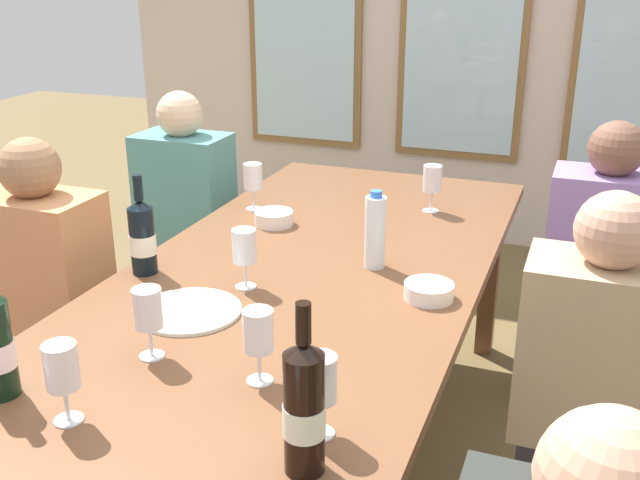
% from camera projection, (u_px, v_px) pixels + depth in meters
% --- Properties ---
extents(dining_table, '(1.03, 2.60, 0.74)m').
position_uv_depth(dining_table, '(284.00, 311.00, 2.11)').
color(dining_table, brown).
rests_on(dining_table, ground).
extents(white_plate_0, '(0.28, 0.28, 0.01)m').
position_uv_depth(white_plate_0, '(189.00, 311.00, 1.96)').
color(white_plate_0, white).
rests_on(white_plate_0, dining_table).
extents(wine_bottle_0, '(0.08, 0.08, 0.30)m').
position_uv_depth(wine_bottle_0, '(142.00, 237.00, 2.17)').
color(wine_bottle_0, black).
rests_on(wine_bottle_0, dining_table).
extents(wine_bottle_2, '(0.08, 0.08, 0.34)m').
position_uv_depth(wine_bottle_2, '(304.00, 408.00, 1.32)').
color(wine_bottle_2, black).
rests_on(wine_bottle_2, dining_table).
extents(tasting_bowl_2, '(0.14, 0.14, 0.05)m').
position_uv_depth(tasting_bowl_2, '(274.00, 218.00, 2.60)').
color(tasting_bowl_2, white).
rests_on(tasting_bowl_2, dining_table).
extents(tasting_bowl_3, '(0.14, 0.14, 0.05)m').
position_uv_depth(tasting_bowl_3, '(429.00, 291.00, 2.04)').
color(tasting_bowl_3, white).
rests_on(tasting_bowl_3, dining_table).
extents(water_bottle, '(0.06, 0.06, 0.24)m').
position_uv_depth(water_bottle, '(375.00, 231.00, 2.21)').
color(water_bottle, white).
rests_on(water_bottle, dining_table).
extents(wine_glass_0, '(0.07, 0.07, 0.17)m').
position_uv_depth(wine_glass_0, '(244.00, 249.00, 2.07)').
color(wine_glass_0, white).
rests_on(wine_glass_0, dining_table).
extents(wine_glass_1, '(0.07, 0.07, 0.17)m').
position_uv_depth(wine_glass_1, '(320.00, 381.00, 1.42)').
color(wine_glass_1, white).
rests_on(wine_glass_1, dining_table).
extents(wine_glass_3, '(0.07, 0.07, 0.17)m').
position_uv_depth(wine_glass_3, '(258.00, 334.00, 1.60)').
color(wine_glass_3, white).
rests_on(wine_glass_3, dining_table).
extents(wine_glass_4, '(0.07, 0.07, 0.17)m').
position_uv_depth(wine_glass_4, '(62.00, 370.00, 1.47)').
color(wine_glass_4, white).
rests_on(wine_glass_4, dining_table).
extents(wine_glass_5, '(0.07, 0.07, 0.17)m').
position_uv_depth(wine_glass_5, '(253.00, 178.00, 2.72)').
color(wine_glass_5, white).
rests_on(wine_glass_5, dining_table).
extents(wine_glass_6, '(0.07, 0.07, 0.17)m').
position_uv_depth(wine_glass_6, '(432.00, 181.00, 2.70)').
color(wine_glass_6, white).
rests_on(wine_glass_6, dining_table).
extents(wine_glass_7, '(0.07, 0.07, 0.17)m').
position_uv_depth(wine_glass_7, '(148.00, 312.00, 1.71)').
color(wine_glass_7, white).
rests_on(wine_glass_7, dining_table).
extents(seated_person_2, '(0.38, 0.24, 1.11)m').
position_uv_depth(seated_person_2, '(187.00, 227.00, 3.21)').
color(seated_person_2, '#353A2D').
rests_on(seated_person_2, ground).
extents(seated_person_3, '(0.38, 0.24, 1.11)m').
position_uv_depth(seated_person_3, '(597.00, 282.00, 2.67)').
color(seated_person_3, '#293438').
rests_on(seated_person_3, ground).
extents(seated_person_4, '(0.38, 0.24, 1.11)m').
position_uv_depth(seated_person_4, '(49.00, 313.00, 2.44)').
color(seated_person_4, '#372C3A').
rests_on(seated_person_4, ground).
extents(seated_person_5, '(0.38, 0.24, 1.11)m').
position_uv_depth(seated_person_5, '(588.00, 407.00, 1.93)').
color(seated_person_5, '#2F2B33').
rests_on(seated_person_5, ground).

